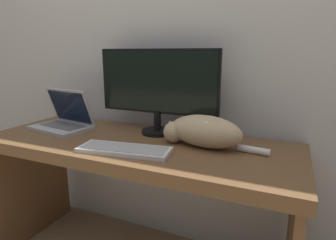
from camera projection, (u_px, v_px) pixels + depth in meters
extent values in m
cube|color=silver|center=(164.00, 33.00, 1.64)|extent=(6.40, 0.06, 2.60)
cube|color=brown|center=(135.00, 146.00, 1.45)|extent=(1.64, 0.61, 0.06)
cube|color=brown|center=(34.00, 185.00, 1.85)|extent=(0.04, 0.56, 0.69)
cylinder|color=black|center=(157.00, 132.00, 1.58)|extent=(0.18, 0.18, 0.02)
cylinder|color=black|center=(157.00, 121.00, 1.57)|extent=(0.04, 0.04, 0.11)
cube|color=black|center=(157.00, 82.00, 1.52)|extent=(0.70, 0.02, 0.35)
cube|color=black|center=(157.00, 82.00, 1.51)|extent=(0.67, 0.01, 0.32)
cube|color=#B7B7BC|center=(61.00, 128.00, 1.66)|extent=(0.38, 0.28, 0.02)
cube|color=slate|center=(62.00, 125.00, 1.67)|extent=(0.30, 0.17, 0.00)
cube|color=#B7B7BC|center=(70.00, 106.00, 1.70)|extent=(0.35, 0.13, 0.22)
cube|color=black|center=(69.00, 107.00, 1.70)|extent=(0.32, 0.11, 0.19)
cube|color=white|center=(124.00, 150.00, 1.29)|extent=(0.44, 0.21, 0.02)
cube|color=#B3B3B3|center=(124.00, 147.00, 1.28)|extent=(0.41, 0.17, 0.00)
ellipsoid|color=#D1B284|center=(205.00, 131.00, 1.34)|extent=(0.39, 0.22, 0.15)
ellipsoid|color=white|center=(209.00, 123.00, 1.32)|extent=(0.18, 0.15, 0.06)
sphere|color=#D1B284|center=(174.00, 132.00, 1.41)|extent=(0.11, 0.11, 0.11)
cone|color=white|center=(170.00, 123.00, 1.42)|extent=(0.03, 0.03, 0.03)
cone|color=white|center=(178.00, 124.00, 1.39)|extent=(0.03, 0.03, 0.03)
cylinder|color=white|center=(254.00, 150.00, 1.26)|extent=(0.15, 0.05, 0.03)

